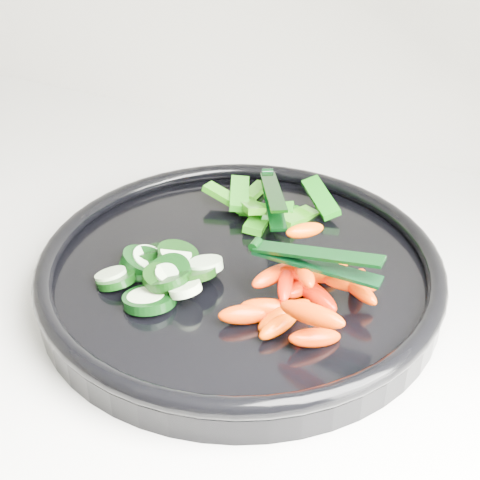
% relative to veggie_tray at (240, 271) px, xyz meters
% --- Properties ---
extents(veggie_tray, '(0.47, 0.47, 0.04)m').
position_rel_veggie_tray_xyz_m(veggie_tray, '(0.00, 0.00, 0.00)').
color(veggie_tray, black).
rests_on(veggie_tray, counter).
extents(cucumber_pile, '(0.12, 0.12, 0.04)m').
position_rel_veggie_tray_xyz_m(cucumber_pile, '(-0.06, -0.05, 0.01)').
color(cucumber_pile, black).
rests_on(cucumber_pile, veggie_tray).
extents(carrot_pile, '(0.12, 0.15, 0.06)m').
position_rel_veggie_tray_xyz_m(carrot_pile, '(0.07, -0.03, 0.02)').
color(carrot_pile, '#E43D00').
rests_on(carrot_pile, veggie_tray).
extents(pepper_pile, '(0.14, 0.11, 0.04)m').
position_rel_veggie_tray_xyz_m(pepper_pile, '(-0.02, 0.10, 0.01)').
color(pepper_pile, '#1A6609').
rests_on(pepper_pile, veggie_tray).
extents(tong_carrot, '(0.11, 0.02, 0.02)m').
position_rel_veggie_tray_xyz_m(tong_carrot, '(0.08, -0.02, 0.05)').
color(tong_carrot, black).
rests_on(tong_carrot, carrot_pile).
extents(tong_pepper, '(0.07, 0.10, 0.02)m').
position_rel_veggie_tray_xyz_m(tong_pepper, '(-0.01, 0.10, 0.03)').
color(tong_pepper, black).
rests_on(tong_pepper, pepper_pile).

